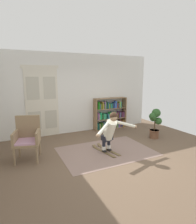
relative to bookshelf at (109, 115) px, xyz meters
name	(u,v)px	position (x,y,z in m)	size (l,w,h in m)	color
ground_plane	(112,157)	(-1.25, -2.39, -0.56)	(7.20, 7.20, 0.00)	brown
back_wall	(77,94)	(-1.25, 0.21, 0.89)	(6.00, 0.10, 2.90)	silver
double_door	(42,102)	(-2.56, 0.15, 0.67)	(1.22, 0.05, 2.45)	beige
rug	(106,151)	(-1.21, -2.03, -0.56)	(2.54, 1.79, 0.01)	gray
bookshelf	(109,115)	(0.00, 0.00, 0.00)	(1.36, 0.30, 1.24)	#87694A
wicker_chair	(27,137)	(-3.23, -1.57, 0.02)	(0.74, 0.74, 1.10)	#917757
potted_plant	(155,121)	(0.83, -1.68, 0.02)	(0.44, 0.34, 1.01)	brown
skis_pair	(105,150)	(-1.22, -1.99, -0.54)	(0.46, 1.00, 0.07)	brown
person_skier	(110,129)	(-1.18, -2.18, 0.12)	(1.39, 0.77, 1.10)	white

